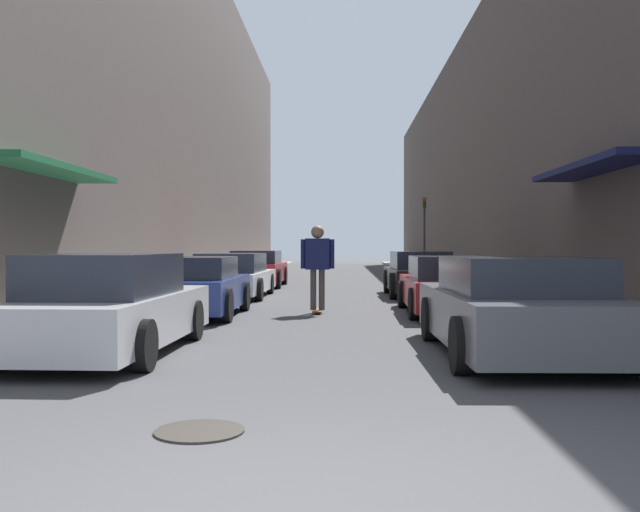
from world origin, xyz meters
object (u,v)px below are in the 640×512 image
parked_car_left_2 (233,276)px  parked_car_right_0 (515,308)px  parked_car_left_0 (109,307)px  parked_car_left_1 (192,287)px  skateboarder (318,259)px  manhole_cover (199,431)px  parked_car_right_2 (419,274)px  parked_car_left_3 (257,269)px  parked_car_right_1 (451,286)px  traffic_light (424,227)px

parked_car_left_2 → parked_car_right_0: bearing=-63.0°
parked_car_left_0 → parked_car_left_1: 5.09m
parked_car_left_2 → skateboarder: (2.54, -4.65, 0.57)m
skateboarder → manhole_cover: 9.81m
manhole_cover → parked_car_left_2: bearing=97.8°
parked_car_right_2 → skateboarder: bearing=-117.5°
parked_car_right_2 → parked_car_left_1: bearing=-131.6°
parked_car_left_3 → parked_car_right_2: parked_car_right_2 is taller
parked_car_left_2 → parked_car_right_1: bearing=-40.8°
parked_car_left_0 → parked_car_right_1: 7.95m
parked_car_right_2 → parked_car_left_2: bearing=-173.6°
parked_car_left_0 → parked_car_right_1: parked_car_left_0 is taller
parked_car_left_1 → skateboarder: skateboarder is taller
parked_car_right_0 → parked_car_right_2: parked_car_right_0 is taller
parked_car_left_1 → traffic_light: size_ratio=1.14×
parked_car_left_0 → parked_car_left_3: (0.10, 15.68, -0.01)m
parked_car_right_0 → parked_car_left_0: bearing=-179.9°
parked_car_left_0 → parked_car_left_3: bearing=89.6°
parked_car_right_1 → parked_car_left_0: bearing=-132.9°
parked_car_left_1 → parked_car_right_1: 5.44m
parked_car_left_0 → traffic_light: traffic_light is taller
parked_car_left_0 → parked_car_right_0: (5.37, 0.01, 0.00)m
parked_car_right_1 → traffic_light: (1.46, 17.61, 1.70)m
parked_car_left_0 → parked_car_right_2: 12.26m
parked_car_left_3 → parked_car_left_0: bearing=-90.4°
parked_car_left_1 → traffic_light: 19.65m
parked_car_right_0 → parked_car_left_3: bearing=108.6°
parked_car_right_1 → skateboarder: size_ratio=2.34×
parked_car_right_1 → traffic_light: traffic_light is taller
parked_car_right_0 → traffic_light: bearing=86.3°
parked_car_left_0 → parked_car_left_2: size_ratio=0.95×
parked_car_left_1 → parked_car_left_2: (0.02, 5.37, -0.01)m
parked_car_left_2 → parked_car_right_1: (5.38, -4.64, 0.00)m
skateboarder → manhole_cover: skateboarder is taller
parked_car_left_2 → traffic_light: traffic_light is taller
skateboarder → manhole_cover: bearing=-93.4°
parked_car_left_2 → traffic_light: size_ratio=1.34×
parked_car_left_0 → parked_car_right_1: size_ratio=1.02×
parked_car_left_3 → parked_car_right_0: 16.54m
parked_car_left_0 → parked_car_left_2: (0.04, 10.46, -0.04)m
parked_car_right_0 → parked_car_right_1: parked_car_right_0 is taller
manhole_cover → traffic_light: bearing=79.9°
parked_car_left_0 → skateboarder: (2.58, 5.81, 0.53)m
parked_car_right_0 → manhole_cover: 5.21m
parked_car_left_1 → parked_car_left_3: bearing=89.6°
parked_car_right_2 → traffic_light: traffic_light is taller
manhole_cover → traffic_light: traffic_light is taller
parked_car_right_1 → traffic_light: bearing=85.3°
parked_car_left_0 → manhole_cover: bearing=-63.0°
parked_car_right_1 → parked_car_left_1: bearing=-172.3°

